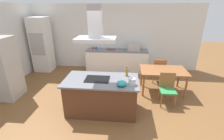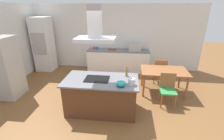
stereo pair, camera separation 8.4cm
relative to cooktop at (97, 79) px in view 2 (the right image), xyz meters
name	(u,v)px [view 2 (the right image)]	position (x,y,z in m)	size (l,w,h in m)	color
ground	(109,84)	(0.10, 1.50, -0.91)	(16.00, 16.00, 0.00)	brown
wall_back	(114,37)	(0.10, 3.25, 0.44)	(7.20, 0.10, 2.70)	white
wall_left	(0,48)	(-3.35, 1.00, 0.44)	(0.10, 8.80, 2.70)	white
kitchen_island	(101,95)	(0.10, 0.00, -0.45)	(1.84, 1.00, 0.90)	#59331E
cooktop	(97,79)	(0.00, 0.00, 0.00)	(0.60, 0.44, 0.01)	black
tea_kettle	(131,82)	(0.85, -0.20, 0.07)	(0.21, 0.16, 0.18)	silver
olive_oil_bottle	(127,72)	(0.72, 0.27, 0.10)	(0.06, 0.06, 0.24)	olive
mixing_bowl	(121,84)	(0.61, -0.30, 0.06)	(0.22, 0.22, 0.12)	teal
back_counter	(118,60)	(0.30, 2.88, -0.46)	(2.54, 0.62, 0.90)	white
countertop_microwave	(135,47)	(0.98, 2.88, 0.13)	(0.50, 0.38, 0.28)	#B2AFAA
coffee_mug_red	(94,48)	(-0.72, 2.95, 0.04)	(0.08, 0.08, 0.09)	red
coffee_mug_blue	(97,48)	(-0.59, 2.96, 0.04)	(0.08, 0.08, 0.09)	#2D56B2
cutting_board	(112,49)	(0.05, 2.93, 0.00)	(0.34, 0.24, 0.02)	brown
wall_oven_stack	(44,45)	(-2.80, 2.65, 0.20)	(0.70, 0.66, 2.20)	white
refrigerator	(3,68)	(-2.88, 0.42, 0.00)	(0.80, 0.73, 1.82)	#B2AFAA
dining_table	(164,73)	(1.86, 1.19, -0.24)	(1.40, 0.90, 0.75)	#995B33
chair_facing_back_wall	(160,70)	(1.86, 1.86, -0.40)	(0.42, 0.42, 0.89)	#33934C
chair_facing_island	(168,87)	(1.86, 0.53, -0.40)	(0.42, 0.42, 0.89)	#33934C
range_hood	(95,30)	(0.00, 0.00, 1.20)	(0.90, 0.55, 0.78)	#ADADB2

